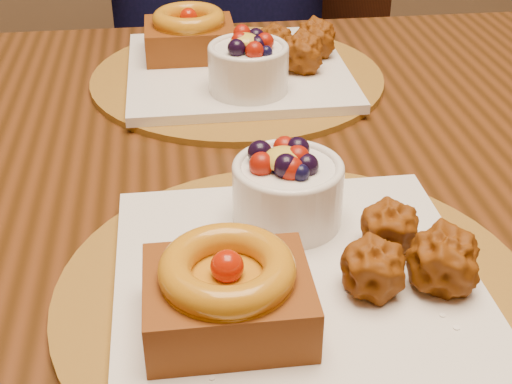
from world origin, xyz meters
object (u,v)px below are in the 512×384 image
dining_table (259,222)px  place_setting_far (235,62)px  chair_far (297,48)px  place_setting_near (292,265)px

dining_table → place_setting_far: size_ratio=4.21×
chair_far → place_setting_far: bearing=-88.8°
dining_table → place_setting_near: (-0.00, -0.21, 0.10)m
chair_far → place_setting_near: bearing=-83.2°
dining_table → place_setting_far: (-0.00, 0.21, 0.10)m
dining_table → place_setting_near: place_setting_near is taller
place_setting_near → chair_far: (0.23, 1.21, -0.28)m
place_setting_near → chair_far: 1.27m
place_setting_near → chair_far: size_ratio=0.42×
place_setting_near → place_setting_far: same height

